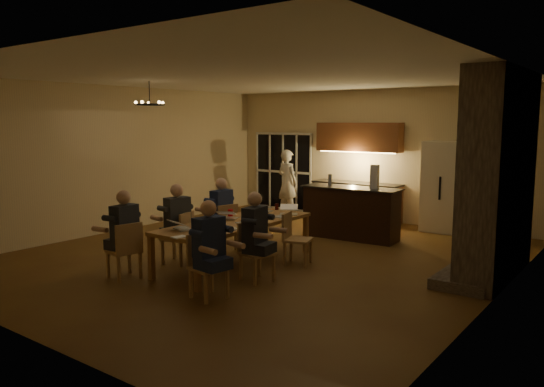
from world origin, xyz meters
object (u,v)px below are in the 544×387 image
Objects in this scene: chair_right_mid at (257,252)px; laptop_b at (213,225)px; person_left_far at (222,214)px; laptop_f at (289,208)px; chandelier at (150,105)px; bar_bottle at (330,180)px; laptop_c at (228,212)px; plate_far at (281,217)px; laptop_d at (246,217)px; person_right_near at (209,251)px; person_left_mid at (178,224)px; person_right_mid at (255,237)px; bar_blender at (375,177)px; chair_left_mid at (177,237)px; standing_person at (287,183)px; can_cola at (277,207)px; bar_island at (351,213)px; plate_near at (229,229)px; mug_back at (247,210)px; chair_left_far at (222,227)px; person_left_near at (125,234)px; laptop_a at (183,223)px; refrigerator at (445,187)px; dining_table at (236,243)px; plate_left at (181,228)px; can_silver at (208,224)px; laptop_e at (264,206)px; chair_left_near at (124,250)px; redcup_mid at (230,213)px; chair_right_near at (209,267)px; mug_front at (211,223)px.

laptop_b is at bearing 138.89° from chair_right_mid.
person_left_far is 1.32m from laptop_f.
chandelier is 3.99m from bar_bottle.
plate_far is at bearing -157.53° from laptop_c.
person_right_near is at bearing -55.47° from laptop_d.
person_right_near is 1.00× the size of person_left_mid.
bar_blender is (0.25, 3.57, 0.63)m from person_right_mid.
chair_left_mid is 5.09m from standing_person.
plate_far is (0.53, -0.60, -0.05)m from can_cola.
bar_island is 0.93m from bar_blender.
person_left_mid is 1.22m from plate_near.
mug_back is at bearing -102.39° from laptop_c.
chair_left_far is 0.64× the size of person_left_near.
standing_person is 5.36× the size of laptop_a.
laptop_b is at bearing 38.34° from person_left_far.
person_left_near is at bearing -113.39° from refrigerator.
dining_table is at bearing 103.90° from chair_left_mid.
person_left_near is at bearing -114.10° from laptop_d.
person_left_mid is at bearing -144.66° from laptop_d.
chair_left_mid reaches higher than plate_left.
person_right_mid is at bearing 8.64° from can_silver.
laptop_c reaches higher than plate_far.
chair_left_near is at bearing 60.99° from laptop_e.
person_right_near is 4.31× the size of laptop_c.
person_left_mid is at bearing -170.49° from chair_left_near.
bar_bottle reaches higher than bar_island.
chair_right_mid is 2.11m from person_left_far.
chair_left_near reaches higher than redcup_mid.
chair_right_near is 8.90× the size of mug_back.
person_left_mid is 2.01m from laptop_f.
refrigerator is 5.20m from laptop_d.
standing_person is 4.38m from plate_far.
person_right_mid reaches higher than laptop_c.
person_left_far is 13.80× the size of mug_back.
bar_island is 2.30× the size of chair_left_mid.
person_right_near is 1.32m from plate_left.
chair_left_mid reaches higher than dining_table.
bar_island is 3.53m from chair_right_mid.
person_left_near is 3.08m from can_cola.
chair_right_near is 6.64m from standing_person.
mug_front is 0.49m from plate_left.
laptop_e is at bearing 75.04° from redcup_mid.
plate_near is at bearing 71.23° from chair_left_mid.
refrigerator is 6.10m from chair_left_mid.
bar_island is at bearing 79.14° from dining_table.
standing_person is 14.28× the size of can_cola.
person_left_mid reaches higher than laptop_f.
laptop_c is 0.69m from mug_front.
chair_left_mid is at bearing 175.99° from plate_near.
chair_left_far is at bearing -150.05° from person_left_far.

